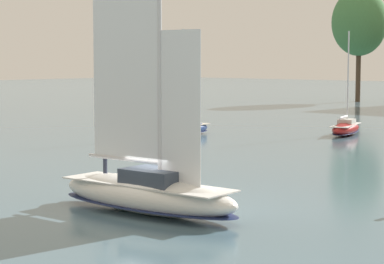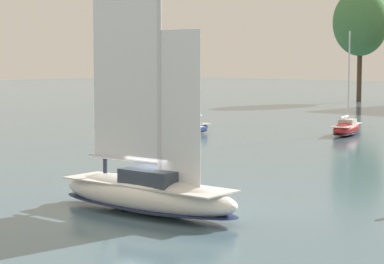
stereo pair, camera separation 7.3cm
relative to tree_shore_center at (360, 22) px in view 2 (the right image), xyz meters
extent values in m
plane|color=slate|center=(39.40, -86.75, -13.00)|extent=(400.00, 400.00, 0.00)
cylinder|color=#4C3828|center=(0.00, 0.00, -7.99)|extent=(0.80, 0.80, 10.02)
ellipsoid|color=#477F47|center=(0.00, 0.00, 0.06)|extent=(9.02, 9.02, 11.02)
ellipsoid|color=white|center=(39.40, -86.75, -12.16)|extent=(10.01, 3.41, 1.67)
ellipsoid|color=#19234C|center=(39.40, -86.75, -12.62)|extent=(10.11, 3.44, 0.20)
cube|color=silver|center=(39.40, -86.75, -11.67)|extent=(8.80, 2.89, 0.06)
cube|color=#333D4C|center=(39.89, -86.72, -11.29)|extent=(2.88, 2.11, 0.69)
cylinder|color=silver|center=(40.18, -86.70, -5.49)|extent=(0.20, 0.20, 12.31)
cylinder|color=silver|center=(37.97, -86.85, -10.66)|extent=(4.43, 0.46, 0.17)
cube|color=white|center=(38.15, -86.83, -5.61)|extent=(4.07, 0.30, 10.09)
cube|color=white|center=(41.36, -86.62, -8.26)|extent=(2.16, 0.17, 6.77)
cylinder|color=#232838|center=(36.43, -86.62, -11.21)|extent=(0.21, 0.21, 0.85)
cylinder|color=silver|center=(36.43, -86.62, -10.46)|extent=(0.36, 0.36, 0.65)
sphere|color=tan|center=(36.43, -86.62, -10.02)|extent=(0.24, 0.24, 0.24)
ellipsoid|color=navy|center=(17.32, -60.35, -12.41)|extent=(3.33, 7.17, 1.18)
ellipsoid|color=#19234C|center=(17.32, -60.35, -12.73)|extent=(3.36, 7.24, 0.14)
cube|color=beige|center=(17.32, -60.35, -12.06)|extent=(2.85, 6.29, 0.06)
cube|color=silver|center=(17.39, -60.69, -11.78)|extent=(1.73, 2.18, 0.48)
cylinder|color=silver|center=(17.44, -60.90, -7.70)|extent=(0.14, 0.14, 8.64)
cylinder|color=silver|center=(17.11, -59.37, -11.33)|extent=(0.76, 3.07, 0.12)
cylinder|color=silver|center=(17.11, -59.37, -11.25)|extent=(0.77, 2.78, 0.19)
ellipsoid|color=maroon|center=(27.53, -49.86, -12.42)|extent=(3.93, 7.09, 1.16)
ellipsoid|color=#19234C|center=(27.53, -49.86, -12.74)|extent=(3.97, 7.16, 0.14)
cube|color=silver|center=(27.53, -49.86, -12.07)|extent=(3.39, 6.21, 0.06)
cube|color=beige|center=(27.43, -49.54, -11.80)|extent=(1.86, 2.23, 0.48)
cylinder|color=silver|center=(27.36, -49.34, -7.77)|extent=(0.14, 0.14, 8.54)
cylinder|color=silver|center=(27.84, -50.81, -11.35)|extent=(1.06, 2.96, 0.12)
cylinder|color=white|center=(27.84, -50.81, -11.27)|extent=(1.03, 2.69, 0.19)
camera|label=1|loc=(63.20, -109.77, -6.16)|focal=70.00mm
camera|label=2|loc=(63.25, -109.73, -6.16)|focal=70.00mm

